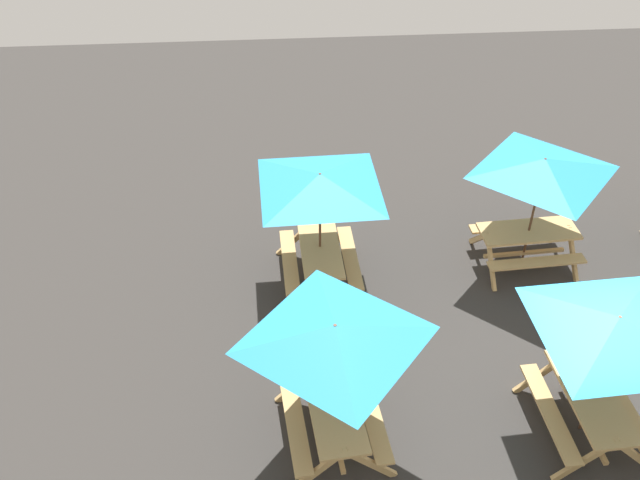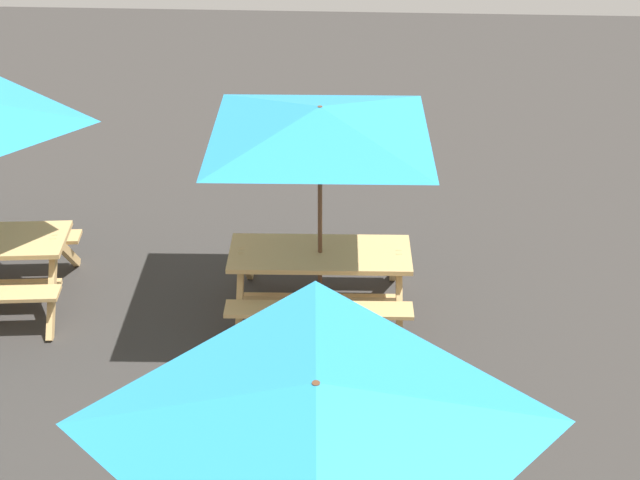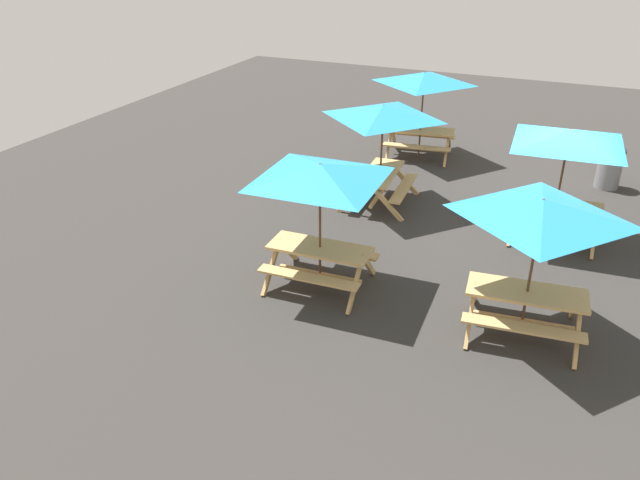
# 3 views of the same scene
# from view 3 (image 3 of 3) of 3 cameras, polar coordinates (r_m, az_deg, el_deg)

# --- Properties ---
(ground_plane) EXTENTS (29.13, 29.13, 0.00)m
(ground_plane) POSITION_cam_3_polar(r_m,az_deg,el_deg) (13.67, 19.55, 0.32)
(ground_plane) COLOR #33302D
(ground_plane) RESTS_ON ground
(picnic_table_1) EXTENTS (2.83, 2.83, 2.34)m
(picnic_table_1) POSITION_cam_3_polar(r_m,az_deg,el_deg) (10.32, 0.00, 5.38)
(picnic_table_1) COLOR tan
(picnic_table_1) RESTS_ON ground
(picnic_table_2) EXTENTS (2.18, 2.18, 2.34)m
(picnic_table_2) POSITION_cam_3_polar(r_m,az_deg,el_deg) (9.54, 19.50, 1.83)
(picnic_table_2) COLOR tan
(picnic_table_2) RESTS_ON ground
(picnic_table_4) EXTENTS (2.12, 2.12, 2.34)m
(picnic_table_4) POSITION_cam_3_polar(r_m,az_deg,el_deg) (13.81, 5.78, 10.96)
(picnic_table_4) COLOR tan
(picnic_table_4) RESTS_ON ground
(picnic_table_6) EXTENTS (2.23, 2.23, 2.34)m
(picnic_table_6) POSITION_cam_3_polar(r_m,az_deg,el_deg) (17.05, 9.48, 13.88)
(picnic_table_6) COLOR tan
(picnic_table_6) RESTS_ON ground
(picnic_table_7) EXTENTS (2.82, 2.82, 2.34)m
(picnic_table_7) POSITION_cam_3_polar(r_m,az_deg,el_deg) (12.97, 21.70, 8.08)
(picnic_table_7) COLOR tan
(picnic_table_7) RESTS_ON ground
(trash_bin_gray) EXTENTS (0.59, 0.59, 0.98)m
(trash_bin_gray) POSITION_cam_3_polar(r_m,az_deg,el_deg) (16.66, 24.95, 5.97)
(trash_bin_gray) COLOR gray
(trash_bin_gray) RESTS_ON ground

